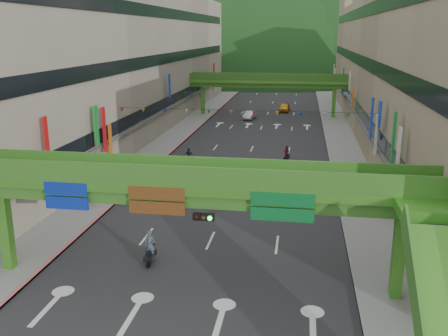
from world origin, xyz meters
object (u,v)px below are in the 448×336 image
(scooter_rider_mid, at_px, (287,154))
(car_silver, at_px, (250,115))
(car_yellow, at_px, (284,107))
(scooter_rider_near, at_px, (150,248))
(pedestrian_red, at_px, (403,249))
(overpass_near, at_px, (204,200))

(scooter_rider_mid, height_order, car_silver, scooter_rider_mid)
(car_silver, height_order, car_yellow, car_yellow)
(scooter_rider_near, height_order, pedestrian_red, scooter_rider_near)
(pedestrian_red, bearing_deg, scooter_rider_near, -179.95)
(scooter_rider_near, distance_m, car_silver, 53.29)
(scooter_rider_mid, bearing_deg, car_silver, 104.22)
(scooter_rider_near, distance_m, scooter_rider_mid, 27.17)
(overpass_near, xyz_separation_m, car_yellow, (1.81, 64.85, -4.45))
(scooter_rider_near, relative_size, pedestrian_red, 1.14)
(scooter_rider_mid, xyz_separation_m, car_yellow, (-1.63, 36.06, -0.17))
(car_yellow, bearing_deg, car_silver, -116.42)
(scooter_rider_mid, distance_m, car_yellow, 36.10)
(car_yellow, bearing_deg, overpass_near, -87.62)
(car_silver, xyz_separation_m, pedestrian_red, (14.69, -50.83, 0.26))
(car_yellow, bearing_deg, scooter_rider_mid, -83.42)
(scooter_rider_near, bearing_deg, pedestrian_red, 9.19)
(scooter_rider_mid, height_order, pedestrian_red, pedestrian_red)
(car_silver, distance_m, pedestrian_red, 52.91)
(scooter_rider_near, xyz_separation_m, scooter_rider_mid, (7.37, 26.16, -0.09))
(car_silver, relative_size, pedestrian_red, 2.21)
(overpass_near, height_order, car_yellow, overpass_near)
(pedestrian_red, bearing_deg, overpass_near, -164.83)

